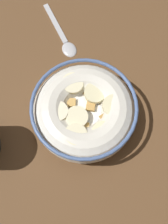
% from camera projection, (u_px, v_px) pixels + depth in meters
% --- Properties ---
extents(ground_plane, '(1.18, 1.18, 0.02)m').
position_uv_depth(ground_plane, '(84.00, 119.00, 0.48)').
color(ground_plane, brown).
extents(cereal_bowl, '(0.17, 0.17, 0.06)m').
position_uv_depth(cereal_bowl, '(84.00, 112.00, 0.44)').
color(cereal_bowl, silver).
rests_on(cereal_bowl, ground_plane).
extents(spoon, '(0.10, 0.11, 0.01)m').
position_uv_depth(spoon, '(65.00, 40.00, 0.51)').
color(spoon, '#B7B7BC').
rests_on(spoon, ground_plane).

